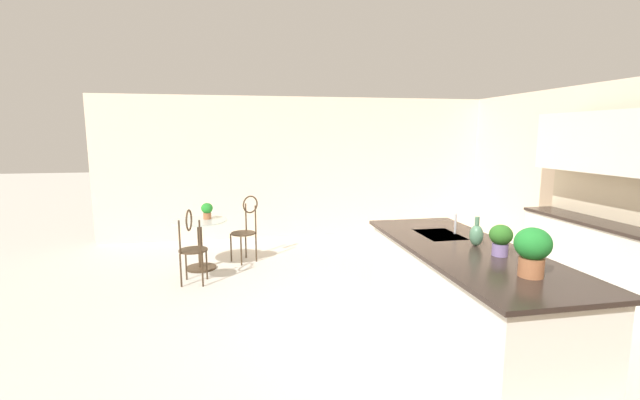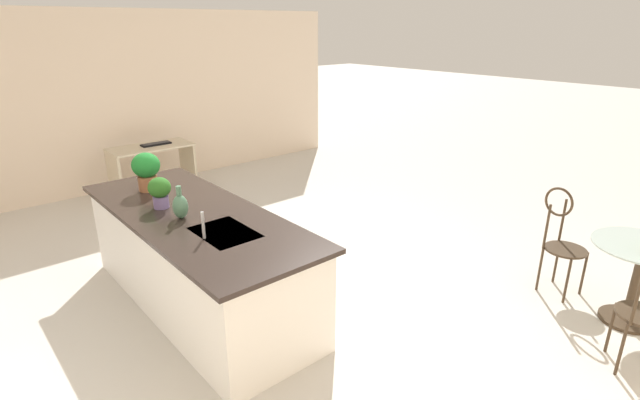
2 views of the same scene
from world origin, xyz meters
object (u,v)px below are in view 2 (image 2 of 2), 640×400
Objects in this scene: vase_on_counter at (180,206)px; potted_plant_counter_far at (146,169)px; keyboard at (156,144)px; bistro_table at (637,276)px; chair_by_island at (562,237)px; writing_desk at (152,161)px; potted_plant_counter_near at (160,191)px.

potted_plant_counter_far is at bearing -4.95° from vase_on_counter.
bistro_table is at bearing -164.58° from keyboard.
chair_by_island is (0.67, -0.04, 0.13)m from bistro_table.
chair_by_island is 5.68m from keyboard.
potted_plant_counter_far is (2.89, 2.82, 0.57)m from chair_by_island.
bistro_table is 1.82× the size of keyboard.
writing_desk is 2.73× the size of keyboard.
potted_plant_counter_far reaches higher than potted_plant_counter_near.
chair_by_island is 5.69m from writing_desk.
vase_on_counter is at bearing 47.05° from bistro_table.
keyboard is 3.63m from vase_on_counter.
potted_plant_counter_near reaches higher than keyboard.
vase_on_counter reaches higher than writing_desk.
vase_on_counter is (-0.90, 0.08, -0.11)m from potted_plant_counter_far.
chair_by_island reaches higher than bistro_table.
bistro_table is 0.67× the size of writing_desk.
potted_plant_counter_far is 0.91m from vase_on_counter.
potted_plant_counter_near reaches higher than bistro_table.
bistro_table is 3.95m from vase_on_counter.
chair_by_island is at bearing -161.36° from writing_desk.
writing_desk is at bearing -17.69° from vase_on_counter.
potted_plant_counter_far is 0.56m from potted_plant_counter_near.
bistro_table is 0.77× the size of chair_by_island.
writing_desk is at bearing -21.93° from potted_plant_counter_far.
potted_plant_counter_far reaches higher than bistro_table.
potted_plant_counter_near is at bearing 160.00° from writing_desk.
vase_on_counter is at bearing 175.05° from potted_plant_counter_far.
vase_on_counter is (1.99, 2.90, 0.46)m from chair_by_island.
chair_by_island is 0.87× the size of writing_desk.
chair_by_island is at bearing -135.66° from potted_plant_counter_far.
potted_plant_counter_far reaches higher than vase_on_counter.
potted_plant_counter_near is (2.34, 2.93, 0.51)m from chair_by_island.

